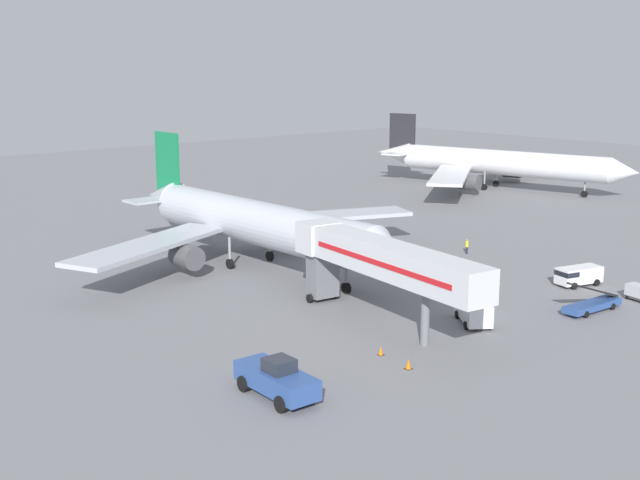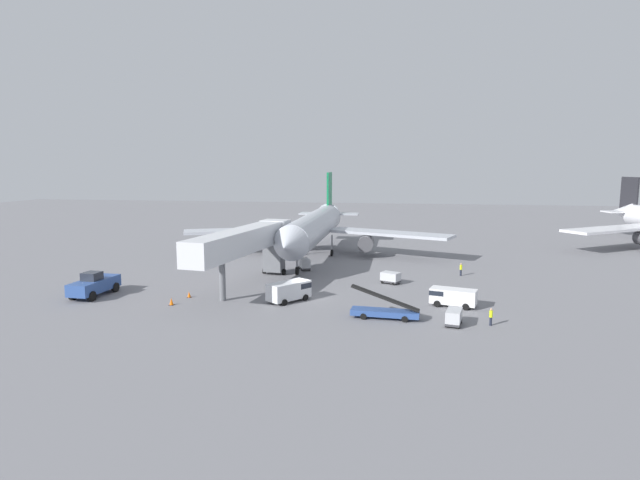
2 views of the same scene
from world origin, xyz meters
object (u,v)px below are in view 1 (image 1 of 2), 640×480
(service_van_mid_center, at_px, (473,309))
(baggage_cart_near_right, at_px, (640,292))
(safety_cone_bravo, at_px, (408,364))
(service_van_far_center, at_px, (578,275))
(airplane_background, at_px, (494,163))
(baggage_cart_rear_right, at_px, (325,277))
(safety_cone_alpha, at_px, (381,351))
(jet_bridge, at_px, (376,259))
(pushback_tug, at_px, (277,379))
(airplane_at_gate, at_px, (253,222))
(belt_loader_truck, at_px, (592,303))
(ground_crew_worker_foreground, at_px, (467,246))
(baggage_cart_near_center, at_px, (458,270))

(service_van_mid_center, bearing_deg, baggage_cart_near_right, -19.33)
(service_van_mid_center, relative_size, safety_cone_bravo, 6.74)
(service_van_far_center, height_order, airplane_background, airplane_background)
(service_van_mid_center, xyz_separation_m, baggage_cart_rear_right, (-1.83, 17.00, -0.34))
(safety_cone_alpha, bearing_deg, jet_bridge, 48.76)
(pushback_tug, xyz_separation_m, service_van_far_center, (39.39, 2.39, -0.21))
(airplane_at_gate, relative_size, baggage_cart_near_right, 16.54)
(safety_cone_alpha, bearing_deg, belt_loader_truck, -11.42)
(pushback_tug, relative_size, service_van_far_center, 1.34)
(airplane_at_gate, height_order, baggage_cart_rear_right, airplane_at_gate)
(service_van_mid_center, relative_size, baggage_cart_near_right, 1.90)
(baggage_cart_near_right, relative_size, safety_cone_alpha, 3.92)
(safety_cone_bravo, bearing_deg, service_van_far_center, 8.90)
(safety_cone_alpha, bearing_deg, baggage_cart_near_right, -10.98)
(belt_loader_truck, relative_size, safety_cone_bravo, 8.72)
(service_van_far_center, relative_size, service_van_mid_center, 0.98)
(jet_bridge, distance_m, service_van_far_center, 24.39)
(ground_crew_worker_foreground, bearing_deg, service_van_far_center, -98.60)
(baggage_cart_near_right, bearing_deg, safety_cone_alpha, 169.02)
(baggage_cart_near_center, bearing_deg, service_van_far_center, -55.09)
(belt_loader_truck, bearing_deg, airplane_at_gate, 111.25)
(safety_cone_bravo, bearing_deg, jet_bridge, 58.57)
(pushback_tug, distance_m, belt_loader_truck, 32.88)
(belt_loader_truck, bearing_deg, safety_cone_alpha, 168.58)
(service_van_far_center, bearing_deg, jet_bridge, 169.10)
(baggage_cart_near_right, xyz_separation_m, baggage_cart_near_center, (-6.37, 16.30, -0.02))
(airplane_background, bearing_deg, safety_cone_bravo, -146.28)
(pushback_tug, height_order, baggage_cart_rear_right, pushback_tug)
(baggage_cart_near_center, xyz_separation_m, safety_cone_alpha, (-21.90, -10.81, -0.45))
(airplane_at_gate, distance_m, service_van_far_center, 33.83)
(baggage_cart_rear_right, bearing_deg, airplane_at_gate, 92.72)
(service_van_mid_center, distance_m, baggage_cart_near_right, 17.85)
(pushback_tug, xyz_separation_m, ground_crew_worker_foreground, (41.79, 18.27, -0.39))
(baggage_cart_near_center, relative_size, safety_cone_alpha, 3.82)
(airplane_at_gate, bearing_deg, safety_cone_alpha, -107.59)
(jet_bridge, bearing_deg, baggage_cart_near_center, 16.69)
(baggage_cart_near_right, bearing_deg, baggage_cart_rear_right, 129.18)
(service_van_far_center, xyz_separation_m, baggage_cart_near_right, (-0.32, -6.71, -0.27))
(jet_bridge, distance_m, safety_cone_bravo, 11.85)
(baggage_cart_near_right, xyz_separation_m, baggage_cart_rear_right, (-18.67, 22.91, 0.06))
(baggage_cart_rear_right, xyz_separation_m, safety_cone_bravo, (-10.11, -20.76, -0.49))
(belt_loader_truck, bearing_deg, pushback_tug, 174.30)
(pushback_tug, distance_m, service_van_mid_center, 22.29)
(ground_crew_worker_foreground, height_order, safety_cone_alpha, ground_crew_worker_foreground)
(service_van_far_center, bearing_deg, safety_cone_alpha, -177.55)
(baggage_cart_rear_right, bearing_deg, airplane_background, 24.07)
(baggage_cart_near_right, relative_size, ground_crew_worker_foreground, 1.58)
(baggage_cart_near_center, distance_m, baggage_cart_rear_right, 13.97)
(baggage_cart_near_center, bearing_deg, jet_bridge, -163.31)
(baggage_cart_rear_right, bearing_deg, ground_crew_worker_foreground, -0.87)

